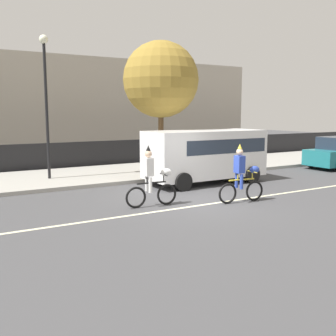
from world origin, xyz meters
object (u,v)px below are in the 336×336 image
Objects in this scene: parade_cyclist_zebra at (152,180)px; parked_van_white at (206,152)px; parade_cyclist_cobalt at (242,177)px; street_lamp_post at (46,86)px.

parade_cyclist_zebra is 4.68m from parked_van_white.
street_lamp_post is at bearing 122.67° from parade_cyclist_cobalt.
parked_van_white is 0.85× the size of street_lamp_post.
parade_cyclist_zebra is 0.33× the size of street_lamp_post.
street_lamp_post is (-1.69, 6.03, 3.15)m from parade_cyclist_zebra.
street_lamp_post is at bearing 105.68° from parade_cyclist_zebra.
parade_cyclist_zebra and parade_cyclist_cobalt have the same top height.
parked_van_white reaches higher than parade_cyclist_zebra.
street_lamp_post reaches higher than parked_van_white.
street_lamp_post reaches higher than parade_cyclist_cobalt.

